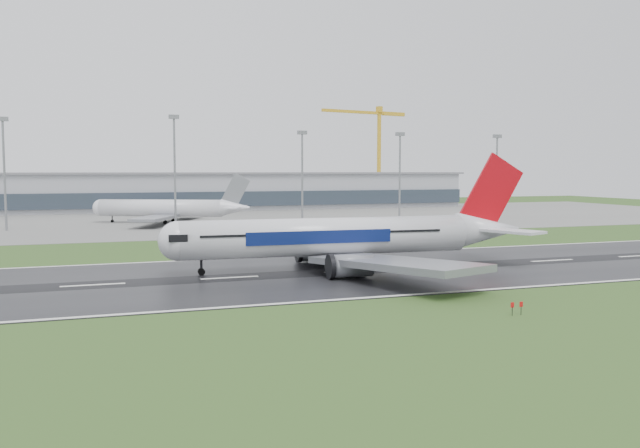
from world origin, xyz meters
name	(u,v)px	position (x,y,z in m)	size (l,w,h in m)	color
ground	(350,272)	(0.00, 0.00, 0.00)	(520.00, 520.00, 0.00)	#2A491A
runway	(350,272)	(0.00, 0.00, 0.05)	(400.00, 45.00, 0.10)	black
apron	(215,219)	(0.00, 125.00, 0.04)	(400.00, 130.00, 0.08)	slate
terminal	(190,192)	(0.00, 185.00, 7.50)	(240.00, 36.00, 15.00)	gray
main_airliner	(352,213)	(1.46, 2.66, 9.49)	(63.61, 60.58, 18.78)	silver
parked_airliner	(168,199)	(-17.28, 112.31, 7.65)	(51.67, 48.11, 15.14)	silver
tower_crane	(379,156)	(94.59, 200.00, 23.77)	(48.44, 2.64, 47.54)	gold
floodmast_1	(5,176)	(-62.32, 100.00, 15.01)	(0.64, 0.64, 30.02)	gray
floodmast_2	(175,173)	(-16.32, 100.00, 15.90)	(0.64, 0.64, 31.80)	gray
floodmast_3	(302,179)	(23.35, 100.00, 13.96)	(0.64, 0.64, 27.91)	gray
floodmast_4	(400,178)	(57.42, 100.00, 14.02)	(0.64, 0.64, 28.04)	gray
floodmast_5	(496,178)	(95.00, 100.00, 13.97)	(0.64, 0.64, 27.95)	gray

